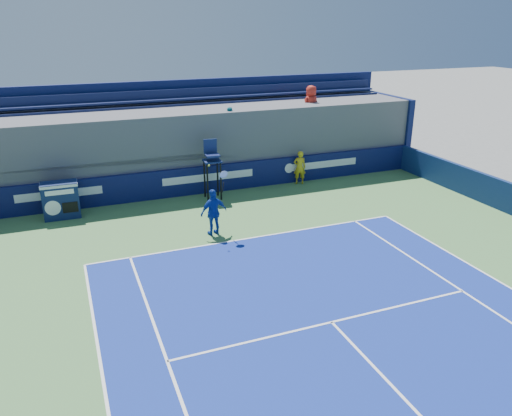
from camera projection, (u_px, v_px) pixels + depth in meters
name	position (u px, v px, depth m)	size (l,w,h in m)	color
ball_person	(300.00, 167.00, 22.54)	(0.56, 0.37, 1.53)	gold
back_hoarding	(208.00, 179.00, 21.44)	(20.40, 0.21, 1.20)	#0C1144
match_clock	(61.00, 199.00, 18.66)	(1.33, 0.75, 1.40)	#0E1C48
umpire_chair	(212.00, 163.00, 20.43)	(0.74, 0.74, 2.48)	black
tennis_player	(214.00, 212.00, 17.12)	(1.02, 0.56, 2.57)	#13369C
stadium_seating	(195.00, 141.00, 22.79)	(21.00, 4.05, 4.40)	#4C4C51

